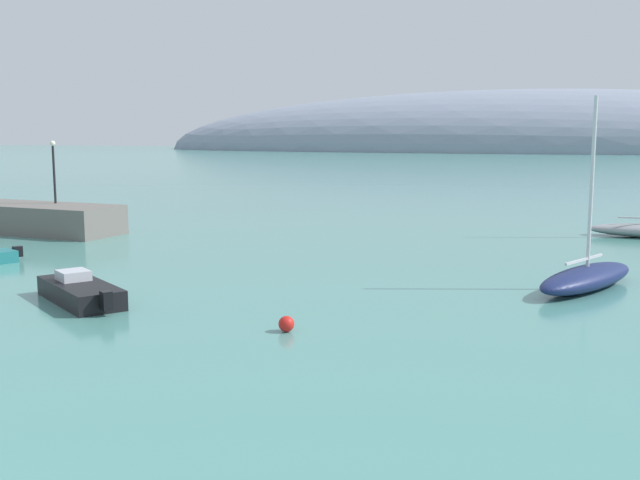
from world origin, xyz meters
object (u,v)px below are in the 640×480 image
at_px(motorboat_black_foreground, 80,292).
at_px(harbor_lamp_post, 54,165).
at_px(mooring_buoy_red, 286,324).
at_px(sailboat_navy_mid_mooring, 587,277).

bearing_deg(motorboat_black_foreground, harbor_lamp_post, -15.19).
bearing_deg(mooring_buoy_red, sailboat_navy_mid_mooring, 45.09).
distance_m(mooring_buoy_red, harbor_lamp_post, 31.26).
bearing_deg(mooring_buoy_red, motorboat_black_foreground, 168.69).
height_order(motorboat_black_foreground, mooring_buoy_red, motorboat_black_foreground).
height_order(sailboat_navy_mid_mooring, mooring_buoy_red, sailboat_navy_mid_mooring).
height_order(sailboat_navy_mid_mooring, harbor_lamp_post, sailboat_navy_mid_mooring).
relative_size(motorboat_black_foreground, mooring_buoy_red, 9.53).
bearing_deg(sailboat_navy_mid_mooring, harbor_lamp_post, 101.60).
xyz_separation_m(motorboat_black_foreground, harbor_lamp_post, (-14.20, 18.19, 4.11)).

